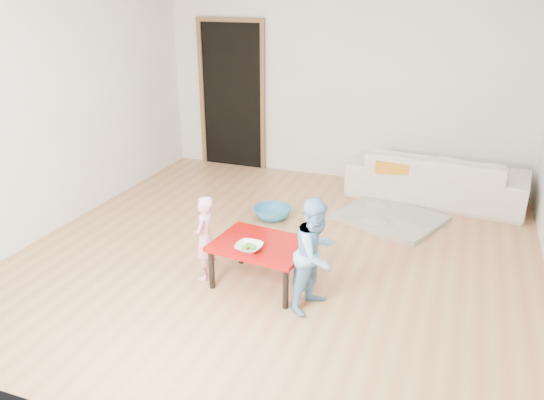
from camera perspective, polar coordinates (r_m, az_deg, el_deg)
The scene contains 13 objects.
floor at distance 5.38m, azimuth 0.74°, elevation -5.69°, with size 5.00×5.00×0.01m, color #AD764A.
back_wall at distance 7.27m, azimuth 7.59°, elevation 12.30°, with size 5.00×0.02×2.60m, color white.
left_wall at distance 6.19m, azimuth -21.85°, elevation 9.27°, with size 0.02×5.00×2.60m, color white.
doorway at distance 7.81m, azimuth -4.26°, elevation 11.04°, with size 1.02×0.08×2.11m, color brown, non-canonical shape.
sofa at distance 6.90m, azimuth 17.26°, elevation 2.47°, with size 2.12×0.83×0.62m, color silver.
cushion at distance 6.70m, azimuth 13.20°, elevation 3.80°, with size 0.49×0.44×0.13m, color orange.
red_table at distance 4.75m, azimuth -1.14°, elevation -6.85°, with size 0.82×0.62×0.41m, color #970908, non-canonical shape.
bowl at distance 4.52m, azimuth -2.48°, elevation -5.10°, with size 0.23×0.23×0.06m, color white.
broccoli at distance 4.52m, azimuth -2.48°, elevation -5.10°, with size 0.12×0.12×0.06m, color #2D5919, non-canonical shape.
child_pink at distance 4.81m, azimuth -7.27°, elevation -4.08°, with size 0.29×0.19×0.79m, color pink.
child_blue at distance 4.32m, azimuth 4.77°, elevation -5.86°, with size 0.47×0.37×0.97m, color #69B8F5.
basin at distance 6.12m, azimuth 0.05°, elevation -1.41°, with size 0.43×0.43×0.13m, color teal.
blanket at distance 6.25m, azimuth 12.58°, elevation -1.86°, with size 1.08×0.90×0.05m, color #B3B29E, non-canonical shape.
Camera 1 is at (1.59, -4.49, 2.49)m, focal length 35.00 mm.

